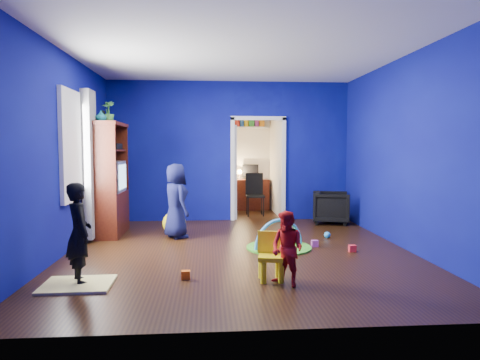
{
  "coord_description": "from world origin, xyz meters",
  "views": [
    {
      "loc": [
        -0.45,
        -6.19,
        1.52
      ],
      "look_at": [
        0.04,
        0.4,
        1.03
      ],
      "focal_mm": 32.0,
      "sensor_mm": 36.0,
      "label": 1
    }
  ],
  "objects": [
    {
      "name": "floor",
      "position": [
        0.0,
        0.0,
        0.0
      ],
      "size": [
        5.0,
        5.5,
        0.01
      ],
      "primitive_type": "cube",
      "color": "black",
      "rests_on": "ground"
    },
    {
      "name": "ceiling",
      "position": [
        0.0,
        0.0,
        2.9
      ],
      "size": [
        5.0,
        5.5,
        0.01
      ],
      "primitive_type": "cube",
      "color": "white",
      "rests_on": "wall_back"
    },
    {
      "name": "wall_back",
      "position": [
        0.0,
        2.75,
        1.45
      ],
      "size": [
        5.0,
        0.02,
        2.9
      ],
      "primitive_type": "cube",
      "color": "#090B6C",
      "rests_on": "floor"
    },
    {
      "name": "wall_front",
      "position": [
        0.0,
        -2.75,
        1.45
      ],
      "size": [
        5.0,
        0.02,
        2.9
      ],
      "primitive_type": "cube",
      "color": "#090B6C",
      "rests_on": "floor"
    },
    {
      "name": "wall_left",
      "position": [
        -2.5,
        0.0,
        1.45
      ],
      "size": [
        0.02,
        5.5,
        2.9
      ],
      "primitive_type": "cube",
      "color": "#090B6C",
      "rests_on": "floor"
    },
    {
      "name": "wall_right",
      "position": [
        2.5,
        0.0,
        1.45
      ],
      "size": [
        0.02,
        5.5,
        2.9
      ],
      "primitive_type": "cube",
      "color": "#090B6C",
      "rests_on": "floor"
    },
    {
      "name": "alcove",
      "position": [
        0.6,
        3.62,
        1.25
      ],
      "size": [
        1.0,
        1.75,
        2.5
      ],
      "primitive_type": null,
      "color": "silver",
      "rests_on": "floor"
    },
    {
      "name": "armchair",
      "position": [
        2.02,
        2.2,
        0.32
      ],
      "size": [
        0.85,
        0.84,
        0.65
      ],
      "primitive_type": "imported",
      "rotation": [
        0.0,
        0.0,
        1.33
      ],
      "color": "black",
      "rests_on": "floor"
    },
    {
      "name": "child_black",
      "position": [
        -1.9,
        -1.35,
        0.57
      ],
      "size": [
        0.44,
        0.5,
        1.14
      ],
      "primitive_type": "imported",
      "rotation": [
        0.0,
        0.0,
        2.08
      ],
      "color": "black",
      "rests_on": "floor"
    },
    {
      "name": "child_navy",
      "position": [
        -1.0,
        1.04,
        0.63
      ],
      "size": [
        0.64,
        0.73,
        1.26
      ],
      "primitive_type": "imported",
      "rotation": [
        0.0,
        0.0,
        2.06
      ],
      "color": "#0E1536",
      "rests_on": "floor"
    },
    {
      "name": "toddler_red",
      "position": [
        0.41,
        -1.61,
        0.41
      ],
      "size": [
        0.5,
        0.51,
        0.83
      ],
      "primitive_type": "imported",
      "rotation": [
        0.0,
        0.0,
        -0.84
      ],
      "color": "#B61319",
      "rests_on": "floor"
    },
    {
      "name": "vase",
      "position": [
        -2.22,
        1.1,
        2.05
      ],
      "size": [
        0.22,
        0.22,
        0.18
      ],
      "primitive_type": "imported",
      "rotation": [
        0.0,
        0.0,
        0.38
      ],
      "color": "#0C5364",
      "rests_on": "tv_armoire"
    },
    {
      "name": "potted_plant",
      "position": [
        -2.22,
        1.62,
        2.16
      ],
      "size": [
        0.25,
        0.25,
        0.39
      ],
      "primitive_type": "imported",
      "rotation": [
        0.0,
        0.0,
        -0.16
      ],
      "color": "#3A8631",
      "rests_on": "tv_armoire"
    },
    {
      "name": "tv_armoire",
      "position": [
        -2.22,
        1.4,
        0.98
      ],
      "size": [
        0.58,
        1.14,
        1.96
      ],
      "primitive_type": "cube",
      "color": "#3C100A",
      "rests_on": "floor"
    },
    {
      "name": "crt_tv",
      "position": [
        -2.18,
        1.4,
        1.02
      ],
      "size": [
        0.46,
        0.7,
        0.54
      ],
      "primitive_type": "cube",
      "color": "silver",
      "rests_on": "tv_armoire"
    },
    {
      "name": "yellow_blanket",
      "position": [
        -1.9,
        -1.45,
        0.01
      ],
      "size": [
        0.76,
        0.61,
        0.03
      ],
      "primitive_type": "cube",
      "rotation": [
        0.0,
        0.0,
        0.02
      ],
      "color": "#F2E07A",
      "rests_on": "floor"
    },
    {
      "name": "hopper_ball",
      "position": [
        -1.05,
        1.29,
        0.21
      ],
      "size": [
        0.41,
        0.41,
        0.41
      ],
      "primitive_type": "sphere",
      "color": "yellow",
      "rests_on": "floor"
    },
    {
      "name": "kid_chair",
      "position": [
        0.26,
        -1.41,
        0.25
      ],
      "size": [
        0.33,
        0.33,
        0.5
      ],
      "primitive_type": "cube",
      "rotation": [
        0.0,
        0.0,
        -0.19
      ],
      "color": "yellow",
      "rests_on": "floor"
    },
    {
      "name": "play_mat",
      "position": [
        0.61,
        0.14,
        0.01
      ],
      "size": [
        0.99,
        0.99,
        0.03
      ],
      "primitive_type": "cylinder",
      "color": "green",
      "rests_on": "floor"
    },
    {
      "name": "toy_arch",
      "position": [
        0.61,
        0.14,
        0.02
      ],
      "size": [
        0.82,
        0.42,
        0.88
      ],
      "primitive_type": "torus",
      "rotation": [
        1.57,
        0.0,
        0.45
      ],
      "color": "#3F8CD8",
      "rests_on": "floor"
    },
    {
      "name": "window_left",
      "position": [
        -2.48,
        0.35,
        1.55
      ],
      "size": [
        0.03,
        0.95,
        1.55
      ],
      "primitive_type": "cube",
      "color": "white",
      "rests_on": "wall_left"
    },
    {
      "name": "curtain",
      "position": [
        -2.37,
        0.9,
        1.25
      ],
      "size": [
        0.14,
        0.42,
        2.4
      ],
      "primitive_type": "cube",
      "color": "slate",
      "rests_on": "floor"
    },
    {
      "name": "doorway",
      "position": [
        0.6,
        2.75,
        1.05
      ],
      "size": [
        1.16,
        0.1,
        2.1
      ],
      "primitive_type": "cube",
      "color": "white",
      "rests_on": "floor"
    },
    {
      "name": "study_desk",
      "position": [
        0.6,
        4.26,
        0.38
      ],
      "size": [
        0.88,
        0.44,
        0.75
      ],
      "primitive_type": "cube",
      "color": "#3D140A",
      "rests_on": "floor"
    },
    {
      "name": "desk_monitor",
      "position": [
        0.6,
        4.38,
        0.95
      ],
      "size": [
        0.4,
        0.05,
        0.32
      ],
      "primitive_type": "cube",
      "color": "black",
      "rests_on": "study_desk"
    },
    {
      "name": "desk_lamp",
      "position": [
        0.32,
        4.32,
        0.93
      ],
      "size": [
        0.14,
        0.14,
        0.14
      ],
      "primitive_type": "sphere",
      "color": "#FFD88C",
      "rests_on": "study_desk"
    },
    {
      "name": "folding_chair",
      "position": [
        0.6,
        3.3,
        0.46
      ],
      "size": [
        0.4,
        0.4,
        0.92
      ],
      "primitive_type": "cube",
      "color": "black",
      "rests_on": "floor"
    },
    {
      "name": "book_shelf",
      "position": [
        0.6,
        4.37,
        2.02
      ],
      "size": [
        0.88,
        0.24,
        0.04
      ],
      "primitive_type": "cube",
      "color": "white",
      "rests_on": "study_desk"
    },
    {
      "name": "toy_0",
      "position": [
        1.65,
        -0.16,
        0.05
      ],
      "size": [
        0.1,
        0.08,
        0.1
      ],
      "primitive_type": "cube",
      "color": "#FB2932",
      "rests_on": "floor"
    },
    {
      "name": "toy_1",
      "position": [
        1.56,
        0.82,
        0.06
      ],
      "size": [
        0.11,
        0.11,
        0.11
      ],
      "primitive_type": "sphere",
      "color": "#2387CA",
      "rests_on": "floor"
    },
    {
      "name": "toy_2",
      "position": [
        -0.72,
        -1.29,
        0.05
      ],
      "size": [
        0.1,
        0.08,
        0.1
      ],
      "primitive_type": "cube",
      "color": "#E0550B",
      "rests_on": "floor"
    },
    {
      "name": "toy_3",
      "position": [
        0.91,
        0.7,
        0.06
      ],
      "size": [
        0.11,
        0.11,
        0.11
      ],
      "primitive_type": "sphere",
      "color": "green",
      "rests_on": "floor"
    },
    {
      "name": "toy_4",
      "position": [
        1.18,
        0.2,
        0.05
      ],
      "size": [
        0.1,
        0.08,
        0.1
      ],
      "primitive_type": "cube",
      "color": "#B845AE",
      "rests_on": "floor"
    }
  ]
}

